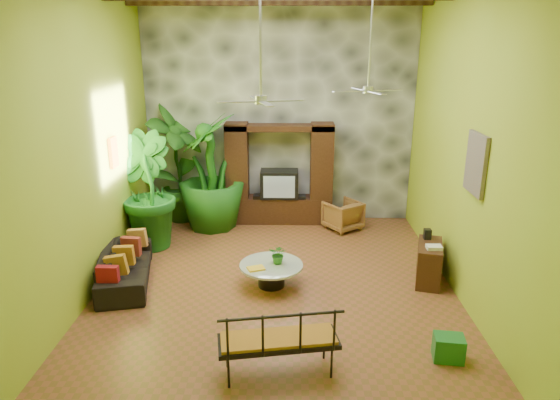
{
  "coord_description": "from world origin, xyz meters",
  "views": [
    {
      "loc": [
        0.21,
        -7.77,
        4.03
      ],
      "look_at": [
        0.07,
        0.2,
        1.47
      ],
      "focal_mm": 32.0,
      "sensor_mm": 36.0,
      "label": 1
    }
  ],
  "objects_px": {
    "entertainment_center": "(279,182)",
    "tall_plant_b": "(145,191)",
    "wicker_armchair": "(343,215)",
    "tall_plant_a": "(178,164)",
    "iron_bench": "(278,339)",
    "green_bin": "(448,348)",
    "tall_plant_c": "(211,172)",
    "side_console": "(429,263)",
    "sofa": "(125,266)",
    "ceiling_fan_back": "(369,78)",
    "ceiling_fan_front": "(261,86)",
    "coffee_table": "(271,272)"
  },
  "relations": [
    {
      "from": "entertainment_center",
      "to": "tall_plant_b",
      "type": "height_order",
      "value": "tall_plant_b"
    },
    {
      "from": "wicker_armchair",
      "to": "tall_plant_a",
      "type": "height_order",
      "value": "tall_plant_a"
    },
    {
      "from": "wicker_armchair",
      "to": "iron_bench",
      "type": "bearing_deg",
      "value": 40.29
    },
    {
      "from": "green_bin",
      "to": "tall_plant_a",
      "type": "bearing_deg",
      "value": 131.48
    },
    {
      "from": "tall_plant_c",
      "to": "side_console",
      "type": "height_order",
      "value": "tall_plant_c"
    },
    {
      "from": "tall_plant_b",
      "to": "iron_bench",
      "type": "relative_size",
      "value": 1.5
    },
    {
      "from": "entertainment_center",
      "to": "sofa",
      "type": "xyz_separation_m",
      "value": [
        -2.62,
        -3.08,
        -0.67
      ]
    },
    {
      "from": "tall_plant_c",
      "to": "iron_bench",
      "type": "distance_m",
      "value": 5.53
    },
    {
      "from": "sofa",
      "to": "tall_plant_c",
      "type": "height_order",
      "value": "tall_plant_c"
    },
    {
      "from": "side_console",
      "to": "ceiling_fan_back",
      "type": "bearing_deg",
      "value": 150.09
    },
    {
      "from": "tall_plant_a",
      "to": "tall_plant_b",
      "type": "xyz_separation_m",
      "value": [
        -0.35,
        -1.47,
        -0.19
      ]
    },
    {
      "from": "ceiling_fan_front",
      "to": "side_console",
      "type": "xyz_separation_m",
      "value": [
        2.85,
        0.56,
        -3.05
      ]
    },
    {
      "from": "ceiling_fan_back",
      "to": "sofa",
      "type": "height_order",
      "value": "ceiling_fan_back"
    },
    {
      "from": "entertainment_center",
      "to": "tall_plant_b",
      "type": "bearing_deg",
      "value": -151.13
    },
    {
      "from": "iron_bench",
      "to": "coffee_table",
      "type": "bearing_deg",
      "value": 84.56
    },
    {
      "from": "iron_bench",
      "to": "side_console",
      "type": "bearing_deg",
      "value": 36.42
    },
    {
      "from": "side_console",
      "to": "tall_plant_c",
      "type": "bearing_deg",
      "value": 162.63
    },
    {
      "from": "coffee_table",
      "to": "side_console",
      "type": "distance_m",
      "value": 2.74
    },
    {
      "from": "entertainment_center",
      "to": "wicker_armchair",
      "type": "bearing_deg",
      "value": -17.61
    },
    {
      "from": "entertainment_center",
      "to": "ceiling_fan_front",
      "type": "xyz_separation_m",
      "value": [
        -0.2,
        -3.54,
        2.44
      ]
    },
    {
      "from": "iron_bench",
      "to": "ceiling_fan_front",
      "type": "bearing_deg",
      "value": 88.53
    },
    {
      "from": "ceiling_fan_back",
      "to": "coffee_table",
      "type": "relative_size",
      "value": 1.72
    },
    {
      "from": "coffee_table",
      "to": "side_console",
      "type": "bearing_deg",
      "value": 4.37
    },
    {
      "from": "entertainment_center",
      "to": "tall_plant_c",
      "type": "relative_size",
      "value": 0.94
    },
    {
      "from": "iron_bench",
      "to": "side_console",
      "type": "height_order",
      "value": "iron_bench"
    },
    {
      "from": "tall_plant_a",
      "to": "tall_plant_b",
      "type": "bearing_deg",
      "value": -103.23
    },
    {
      "from": "ceiling_fan_front",
      "to": "coffee_table",
      "type": "relative_size",
      "value": 1.72
    },
    {
      "from": "ceiling_fan_front",
      "to": "iron_bench",
      "type": "xyz_separation_m",
      "value": [
        0.29,
        -2.08,
        -2.86
      ]
    },
    {
      "from": "iron_bench",
      "to": "green_bin",
      "type": "xyz_separation_m",
      "value": [
        2.23,
        0.39,
        -0.37
      ]
    },
    {
      "from": "coffee_table",
      "to": "tall_plant_a",
      "type": "bearing_deg",
      "value": 124.83
    },
    {
      "from": "side_console",
      "to": "wicker_armchair",
      "type": "bearing_deg",
      "value": 130.75
    },
    {
      "from": "entertainment_center",
      "to": "tall_plant_c",
      "type": "height_order",
      "value": "tall_plant_c"
    },
    {
      "from": "entertainment_center",
      "to": "ceiling_fan_front",
      "type": "distance_m",
      "value": 4.3
    },
    {
      "from": "ceiling_fan_front",
      "to": "tall_plant_a",
      "type": "height_order",
      "value": "ceiling_fan_front"
    },
    {
      "from": "ceiling_fan_front",
      "to": "coffee_table",
      "type": "distance_m",
      "value": 3.17
    },
    {
      "from": "ceiling_fan_front",
      "to": "iron_bench",
      "type": "height_order",
      "value": "ceiling_fan_front"
    },
    {
      "from": "tall_plant_a",
      "to": "coffee_table",
      "type": "bearing_deg",
      "value": -55.17
    },
    {
      "from": "ceiling_fan_back",
      "to": "iron_bench",
      "type": "xyz_separation_m",
      "value": [
        -1.51,
        -3.68,
        -2.86
      ]
    },
    {
      "from": "tall_plant_b",
      "to": "tall_plant_a",
      "type": "bearing_deg",
      "value": 76.77
    },
    {
      "from": "ceiling_fan_back",
      "to": "green_bin",
      "type": "height_order",
      "value": "ceiling_fan_back"
    },
    {
      "from": "entertainment_center",
      "to": "side_console",
      "type": "bearing_deg",
      "value": -48.3
    },
    {
      "from": "green_bin",
      "to": "ceiling_fan_front",
      "type": "bearing_deg",
      "value": 146.27
    },
    {
      "from": "entertainment_center",
      "to": "sofa",
      "type": "height_order",
      "value": "entertainment_center"
    },
    {
      "from": "wicker_armchair",
      "to": "tall_plant_b",
      "type": "distance_m",
      "value": 4.28
    },
    {
      "from": "sofa",
      "to": "tall_plant_c",
      "type": "bearing_deg",
      "value": -34.31
    },
    {
      "from": "ceiling_fan_back",
      "to": "tall_plant_a",
      "type": "relative_size",
      "value": 0.68
    },
    {
      "from": "side_console",
      "to": "iron_bench",
      "type": "bearing_deg",
      "value": -119.34
    },
    {
      "from": "tall_plant_c",
      "to": "green_bin",
      "type": "xyz_separation_m",
      "value": [
        3.82,
        -4.85,
        -1.11
      ]
    },
    {
      "from": "ceiling_fan_front",
      "to": "tall_plant_b",
      "type": "relative_size",
      "value": 0.79
    },
    {
      "from": "tall_plant_b",
      "to": "coffee_table",
      "type": "bearing_deg",
      "value": -33.82
    }
  ]
}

